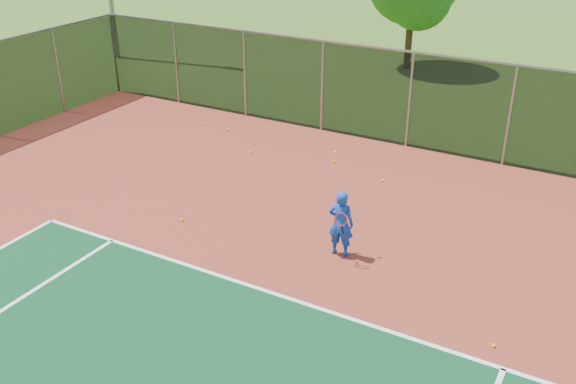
% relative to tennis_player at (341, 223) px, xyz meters
% --- Properties ---
extents(court_apron, '(30.00, 20.00, 0.02)m').
position_rel_tennis_player_xyz_m(court_apron, '(2.09, -3.06, -0.80)').
color(court_apron, maroon).
rests_on(court_apron, ground).
extents(fence_back, '(30.00, 0.06, 3.03)m').
position_rel_tennis_player_xyz_m(fence_back, '(2.09, 6.94, 0.75)').
color(fence_back, black).
rests_on(fence_back, court_apron).
extents(tennis_player, '(0.62, 0.64, 2.44)m').
position_rel_tennis_player_xyz_m(tennis_player, '(0.00, 0.00, 0.00)').
color(tennis_player, '#123FB0').
rests_on(tennis_player, court_apron).
extents(practice_ball_0, '(0.07, 0.07, 0.07)m').
position_rel_tennis_player_xyz_m(practice_ball_0, '(-0.57, 4.10, -0.76)').
color(practice_ball_0, yellow).
rests_on(practice_ball_0, court_apron).
extents(practice_ball_1, '(0.07, 0.07, 0.07)m').
position_rel_tennis_player_xyz_m(practice_ball_1, '(-4.92, 4.01, -0.76)').
color(practice_ball_1, yellow).
rests_on(practice_ball_1, court_apron).
extents(practice_ball_2, '(0.07, 0.07, 0.07)m').
position_rel_tennis_player_xyz_m(practice_ball_2, '(3.80, -1.55, -0.76)').
color(practice_ball_2, yellow).
rests_on(practice_ball_2, court_apron).
extents(practice_ball_3, '(0.07, 0.07, 0.07)m').
position_rel_tennis_player_xyz_m(practice_ball_3, '(-7.65, 5.37, -0.76)').
color(practice_ball_3, yellow).
rests_on(practice_ball_3, court_apron).
extents(practice_ball_6, '(0.07, 0.07, 0.07)m').
position_rel_tennis_player_xyz_m(practice_ball_6, '(-4.07, -0.50, -0.76)').
color(practice_ball_6, yellow).
rests_on(practice_ball_6, court_apron).
extents(practice_ball_7, '(0.07, 0.07, 0.07)m').
position_rel_tennis_player_xyz_m(practice_ball_7, '(-6.62, 5.33, -0.76)').
color(practice_ball_7, yellow).
rests_on(practice_ball_7, court_apron).
extents(practice_ball_8, '(0.07, 0.07, 0.07)m').
position_rel_tennis_player_xyz_m(practice_ball_8, '(-2.32, 4.60, -0.76)').
color(practice_ball_8, yellow).
rests_on(practice_ball_8, court_apron).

